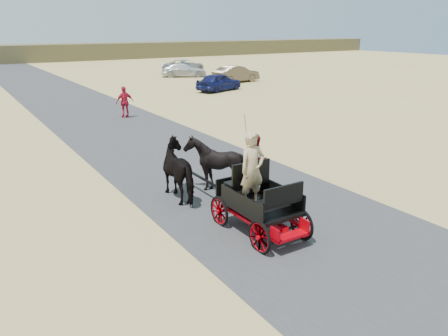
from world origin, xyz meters
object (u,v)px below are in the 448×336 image
horse_left (182,170)px  car_b (236,74)px  car_a (219,82)px  horse_right (215,164)px  carriage (259,218)px  car_d (185,66)px  pedestrian (125,102)px  car_c (184,70)px

horse_left → car_b: bearing=-127.1°
car_a → car_b: (4.25, 3.93, 0.05)m
horse_right → carriage: bearing=79.6°
horse_right → car_d: horse_right is taller
car_a → carriage: bearing=132.1°
horse_left → horse_right: (1.10, 0.00, 0.00)m
horse_right → pedestrian: (1.71, 12.37, 0.01)m
horse_right → car_c: horse_right is taller
car_c → car_a: bearing=-165.9°
car_d → car_a: bearing=141.0°
horse_right → car_a: horse_right is taller
horse_right → car_c: 32.38m
car_b → car_d: size_ratio=0.91×
horse_left → car_b: 28.24m
car_c → car_b: bearing=-137.5°
horse_left → car_c: bearing=-117.5°
car_c → car_d: 4.93m
pedestrian → car_b: 17.47m
carriage → horse_left: bearing=100.4°
car_a → car_b: bearing=-65.7°
horse_left → horse_right: size_ratio=1.18×
car_a → car_b: size_ratio=0.90×
horse_left → car_a: size_ratio=0.49×
carriage → horse_left: (-0.55, 3.00, 0.49)m
horse_left → pedestrian: pedestrian is taller
carriage → pedestrian: pedestrian is taller
carriage → car_c: size_ratio=0.53×
carriage → horse_right: horse_right is taller
car_a → car_d: car_a is taller
car_a → car_b: 5.79m
car_c → horse_right: bearing=-178.9°
pedestrian → car_c: (12.35, 16.80, -0.21)m
horse_left → car_b: (17.03, 22.53, -0.10)m
car_a → car_b: car_b is taller
car_c → car_d: car_d is taller
car_c → car_d: (2.37, 4.32, 0.03)m
horse_left → car_a: horse_left is taller
carriage → horse_right: 3.09m
horse_left → car_d: horse_left is taller
horse_left → pedestrian: (2.81, 12.37, 0.02)m
horse_left → car_d: bearing=-117.6°
pedestrian → car_a: 11.75m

